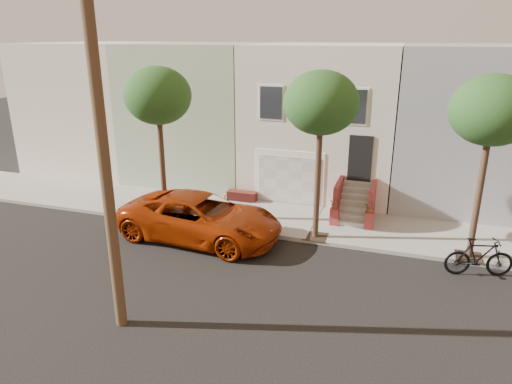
% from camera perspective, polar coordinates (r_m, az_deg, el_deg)
% --- Properties ---
extents(ground, '(90.00, 90.00, 0.00)m').
position_cam_1_polar(ground, '(15.08, 0.51, -11.33)').
color(ground, black).
rests_on(ground, ground).
extents(sidewalk, '(40.00, 3.70, 0.15)m').
position_cam_1_polar(sidewalk, '(19.70, 5.26, -3.64)').
color(sidewalk, '#9B998D').
rests_on(sidewalk, ground).
extents(house_row, '(33.10, 11.70, 7.00)m').
position_cam_1_polar(house_row, '(24.27, 8.70, 9.30)').
color(house_row, beige).
rests_on(house_row, sidewalk).
extents(tree_left, '(2.70, 2.57, 6.30)m').
position_cam_1_polar(tree_left, '(19.00, -12.01, 11.42)').
color(tree_left, '#2D2116').
rests_on(tree_left, sidewalk).
extents(tree_mid, '(2.70, 2.57, 6.30)m').
position_cam_1_polar(tree_mid, '(16.75, 8.03, 10.69)').
color(tree_mid, '#2D2116').
rests_on(tree_mid, sidewalk).
extents(tree_right, '(2.70, 2.57, 6.30)m').
position_cam_1_polar(tree_right, '(16.69, 27.14, 8.80)').
color(tree_right, '#2D2116').
rests_on(tree_right, sidewalk).
extents(pickup_truck, '(6.56, 3.40, 1.77)m').
position_cam_1_polar(pickup_truck, '(18.00, -6.85, -3.15)').
color(pickup_truck, '#982A06').
rests_on(pickup_truck, ground).
extents(motorcycle, '(2.30, 1.15, 1.33)m').
position_cam_1_polar(motorcycle, '(16.97, 25.83, -7.23)').
color(motorcycle, black).
rests_on(motorcycle, ground).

